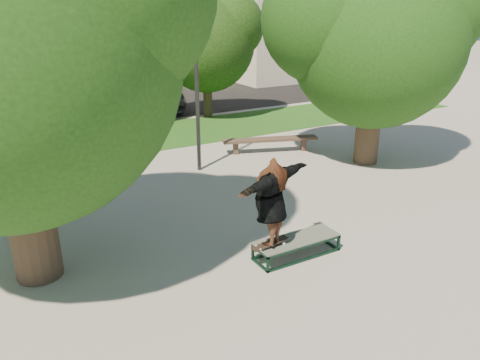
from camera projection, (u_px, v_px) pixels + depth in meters
ground at (257, 244)px, 10.01m from camera, size 120.00×120.00×0.00m
grass_strip at (150, 136)px, 18.19m from camera, size 30.00×4.00×0.02m
asphalt_strip at (86, 109)px, 23.00m from camera, size 40.00×8.00×0.01m
tree_right at (373, 31)px, 13.84m from camera, size 6.24×5.33×6.51m
bg_tree_mid at (68, 27)px, 17.91m from camera, size 5.76×4.92×6.24m
bg_tree_right at (204, 37)px, 20.24m from camera, size 5.04×4.31×5.43m
lamppost at (196, 66)px, 13.43m from camera, size 0.25×0.15×6.11m
side_building at (307, 17)px, 34.86m from camera, size 15.00×10.00×8.00m
grind_box at (297, 247)px, 9.51m from camera, size 1.80×0.60×0.38m
skater_rig at (271, 202)px, 8.80m from camera, size 2.21×1.36×1.83m
bench at (270, 140)px, 16.12m from camera, size 3.26×1.51×0.51m
car_dark at (64, 93)px, 22.75m from camera, size 2.27×4.89×1.55m
car_grey at (143, 93)px, 22.75m from camera, size 2.84×5.81×1.59m
car_silver_b at (128, 99)px, 21.67m from camera, size 2.20×5.12×1.47m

